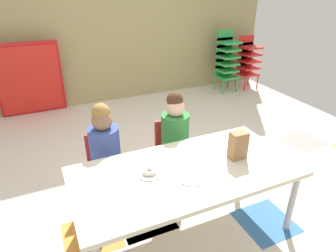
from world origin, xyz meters
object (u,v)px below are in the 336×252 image
object	(u,v)px
kid_chair_red_stack	(248,59)
folded_activity_table	(29,80)
paper_plate_near_edge	(149,173)
craft_table	(186,175)
seated_child_middle_seat	(175,129)
seated_child_near_camera	(104,144)
kid_chair_green_stack	(227,58)
paper_bag_brown	(238,145)
paper_plate_center_table	(192,179)
donut_powdered_on_plate	(149,171)

from	to	relation	value
kid_chair_red_stack	folded_activity_table	bearing A→B (deg)	176.56
paper_plate_near_edge	craft_table	bearing A→B (deg)	-13.10
seated_child_middle_seat	seated_child_near_camera	bearing A→B (deg)	180.00
craft_table	paper_plate_near_edge	size ratio (longest dim) A/B	9.21
seated_child_middle_seat	kid_chair_green_stack	bearing A→B (deg)	45.92
craft_table	kid_chair_red_stack	world-z (taller)	kid_chair_red_stack
folded_activity_table	craft_table	bearing A→B (deg)	-70.96
seated_child_near_camera	paper_bag_brown	xyz separation A→B (m)	(0.89, -0.65, 0.12)
seated_child_middle_seat	paper_plate_near_edge	xyz separation A→B (m)	(-0.47, -0.57, 0.01)
folded_activity_table	seated_child_middle_seat	bearing A→B (deg)	-61.85
kid_chair_green_stack	craft_table	bearing A→B (deg)	-129.19
seated_child_middle_seat	kid_chair_green_stack	distance (m)	2.82
craft_table	paper_plate_center_table	xyz separation A→B (m)	(-0.02, -0.12, 0.05)
seated_child_middle_seat	folded_activity_table	xyz separation A→B (m)	(-1.20, 2.24, -0.02)
seated_child_near_camera	donut_powdered_on_plate	distance (m)	0.60
seated_child_near_camera	paper_bag_brown	size ratio (longest dim) A/B	4.17
craft_table	folded_activity_table	size ratio (longest dim) A/B	1.53
seated_child_middle_seat	craft_table	bearing A→B (deg)	-108.09
folded_activity_table	donut_powdered_on_plate	bearing A→B (deg)	-75.50
kid_chair_red_stack	folded_activity_table	world-z (taller)	folded_activity_table
kid_chair_green_stack	folded_activity_table	distance (m)	3.17
paper_plate_center_table	donut_powdered_on_plate	bearing A→B (deg)	144.27
kid_chair_red_stack	paper_plate_center_table	bearing A→B (deg)	-133.67
craft_table	paper_plate_center_table	distance (m)	0.13
paper_bag_brown	donut_powdered_on_plate	bearing A→B (deg)	173.78
paper_plate_near_edge	paper_plate_center_table	xyz separation A→B (m)	(0.25, -0.18, 0.00)
paper_plate_near_edge	donut_powdered_on_plate	distance (m)	0.02
kid_chair_red_stack	paper_plate_near_edge	world-z (taller)	kid_chair_red_stack
craft_table	seated_child_middle_seat	bearing A→B (deg)	71.91
seated_child_near_camera	folded_activity_table	world-z (taller)	folded_activity_table
seated_child_near_camera	kid_chair_red_stack	bearing A→B (deg)	33.25
paper_bag_brown	donut_powdered_on_plate	xyz separation A→B (m)	(-0.70, 0.08, -0.09)
folded_activity_table	donut_powdered_on_plate	world-z (taller)	folded_activity_table
kid_chair_red_stack	seated_child_near_camera	bearing A→B (deg)	-146.75
seated_child_near_camera	folded_activity_table	size ratio (longest dim) A/B	0.84
paper_plate_near_edge	paper_plate_center_table	world-z (taller)	same
seated_child_near_camera	paper_bag_brown	bearing A→B (deg)	-36.10
paper_bag_brown	paper_plate_near_edge	bearing A→B (deg)	173.78
seated_child_near_camera	seated_child_middle_seat	size ratio (longest dim) A/B	1.00
paper_bag_brown	paper_plate_near_edge	distance (m)	0.71
kid_chair_red_stack	folded_activity_table	size ratio (longest dim) A/B	0.85
seated_child_near_camera	kid_chair_green_stack	world-z (taller)	kid_chair_green_stack
folded_activity_table	kid_chair_green_stack	bearing A→B (deg)	-3.95
seated_child_middle_seat	kid_chair_green_stack	xyz separation A→B (m)	(1.96, 2.03, 0.02)
kid_chair_green_stack	folded_activity_table	xyz separation A→B (m)	(-3.16, 0.22, -0.04)
craft_table	seated_child_near_camera	world-z (taller)	seated_child_near_camera
seated_child_middle_seat	paper_bag_brown	size ratio (longest dim) A/B	4.17
donut_powdered_on_plate	paper_bag_brown	bearing A→B (deg)	-6.22
seated_child_near_camera	paper_bag_brown	distance (m)	1.11
kid_chair_green_stack	paper_plate_center_table	world-z (taller)	kid_chair_green_stack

